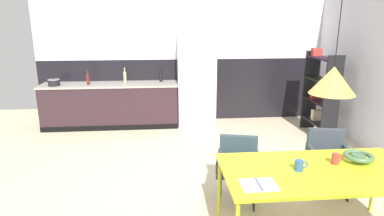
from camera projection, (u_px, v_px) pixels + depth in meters
ground_plane at (206, 205)px, 3.87m from camera, size 9.25×9.25×0.00m
back_wall_splashback_dark at (185, 90)px, 7.06m from camera, size 6.02×0.12×1.31m
back_wall_panel_upper at (185, 27)px, 6.72m from camera, size 6.02×0.12×1.31m
kitchen_counter at (111, 105)px, 6.64m from camera, size 2.69×0.63×0.88m
refrigerator_column at (196, 81)px, 6.67m from camera, size 0.75×0.60×1.83m
dining_table at (320, 174)px, 3.09m from camera, size 1.83×0.94×0.76m
armchair_by_stool at (328, 153)px, 4.09m from camera, size 0.55×0.54×0.78m
armchair_far_side at (238, 160)px, 3.91m from camera, size 0.57×0.57×0.76m
fruit_bowl at (359, 157)px, 3.24m from camera, size 0.28×0.28×0.08m
open_book at (259, 185)px, 2.78m from camera, size 0.30×0.23×0.02m
mug_short_terracotta at (336, 159)px, 3.18m from camera, size 0.12×0.07×0.11m
mug_tall_blue at (299, 165)px, 3.04m from camera, size 0.13×0.08×0.10m
cooking_pot at (54, 82)px, 6.30m from camera, size 0.22×0.22×0.15m
bottle_vinegar_dark at (125, 76)px, 6.63m from camera, size 0.06×0.06×0.30m
bottle_spice_small at (88, 79)px, 6.38m from camera, size 0.06×0.06×0.28m
bottle_wine_green at (161, 76)px, 6.71m from camera, size 0.07×0.07×0.29m
open_shelf_unit at (320, 93)px, 6.08m from camera, size 0.30×0.87×1.60m
pendant_lamp_over_table_near at (333, 80)px, 2.80m from camera, size 0.39×0.39×1.08m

